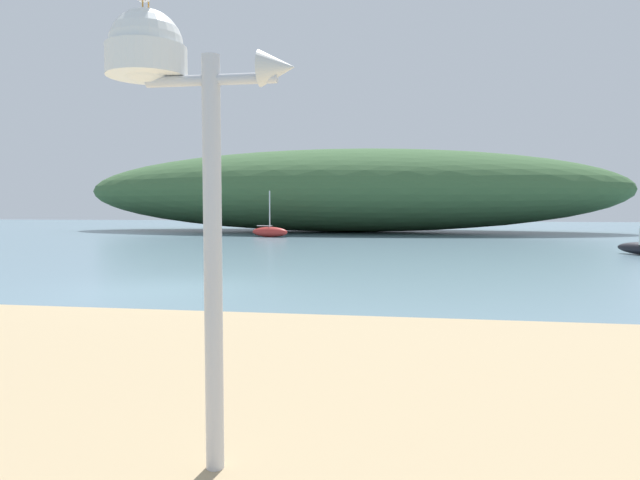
{
  "coord_description": "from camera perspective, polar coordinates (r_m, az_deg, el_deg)",
  "views": [
    {
      "loc": [
        5.52,
        -12.4,
        1.94
      ],
      "look_at": [
        2.58,
        5.63,
        0.84
      ],
      "focal_mm": 31.89,
      "sensor_mm": 36.0,
      "label": 1
    }
  ],
  "objects": [
    {
      "name": "ground_plane",
      "position": [
        13.71,
        -14.62,
        -4.8
      ],
      "size": [
        120.0,
        120.0,
        0.0
      ],
      "primitive_type": "plane",
      "color": "slate"
    },
    {
      "name": "mast_structure",
      "position": [
        3.93,
        -15.12,
        14.17
      ],
      "size": [
        1.25,
        0.52,
        3.02
      ],
      "color": "silver",
      "rests_on": "beach_sand"
    },
    {
      "name": "distant_hill",
      "position": [
        42.78,
        2.62,
        4.97
      ],
      "size": [
        40.48,
        12.38,
        6.14
      ],
      "primitive_type": "ellipsoid",
      "color": "#3D6038",
      "rests_on": "ground"
    },
    {
      "name": "sailboat_centre_water",
      "position": [
        35.46,
        -5.06,
        0.84
      ],
      "size": [
        2.64,
        1.51,
        2.87
      ],
      "color": "#B72D28",
      "rests_on": "ground"
    }
  ]
}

